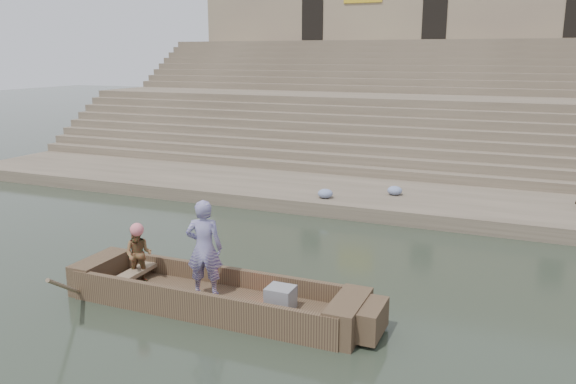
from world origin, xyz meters
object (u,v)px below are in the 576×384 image
Objects in this scene: television at (280,298)px; rowing_man at (138,254)px; main_rowboat at (213,302)px; standing_man at (204,248)px.

rowing_man is at bearing 178.09° from television.
main_rowboat is 4.56× the size of rowing_man.
standing_man is at bearing 179.17° from television.
television is at bearing 160.84° from standing_man.
standing_man is 3.89× the size of television.
standing_man is at bearing 172.46° from main_rowboat.
standing_man reaches higher than main_rowboat.
main_rowboat is at bearing 154.12° from standing_man.
main_rowboat is 1.81m from rowing_man.
main_rowboat is 2.80× the size of standing_man.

